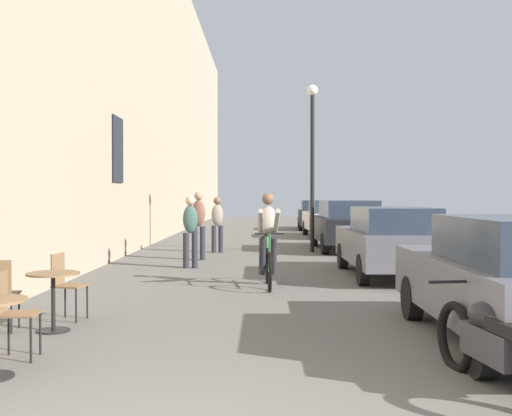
# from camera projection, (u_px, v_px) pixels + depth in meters

# --- Properties ---
(building_facade_left) EXTENTS (0.54, 68.00, 11.99)m
(building_facade_left) POSITION_uv_depth(u_px,v_px,m) (122.00, 44.00, 17.67)
(building_facade_left) COLOR tan
(building_facade_left) RESTS_ON ground_plane
(cafe_chair_near_toward_wall) EXTENTS (0.41, 0.41, 0.89)m
(cafe_chair_near_toward_wall) POSITION_uv_depth(u_px,v_px,m) (12.00, 308.00, 6.27)
(cafe_chair_near_toward_wall) COLOR black
(cafe_chair_near_toward_wall) RESTS_ON ground_plane
(cafe_table_mid) EXTENTS (0.64, 0.64, 0.72)m
(cafe_table_mid) POSITION_uv_depth(u_px,v_px,m) (53.00, 289.00, 7.56)
(cafe_table_mid) COLOR black
(cafe_table_mid) RESTS_ON ground_plane
(cafe_chair_mid_toward_wall) EXTENTS (0.44, 0.44, 0.89)m
(cafe_chair_mid_toward_wall) POSITION_uv_depth(u_px,v_px,m) (65.00, 281.00, 8.24)
(cafe_chair_mid_toward_wall) COLOR black
(cafe_chair_mid_toward_wall) RESTS_ON ground_plane
(cyclist_on_bicycle) EXTENTS (0.52, 1.76, 1.74)m
(cyclist_on_bicycle) POSITION_uv_depth(u_px,v_px,m) (268.00, 242.00, 11.34)
(cyclist_on_bicycle) COLOR black
(cyclist_on_bicycle) RESTS_ON ground_plane
(pedestrian_near) EXTENTS (0.38, 0.30, 1.65)m
(pedestrian_near) POSITION_uv_depth(u_px,v_px,m) (190.00, 228.00, 14.15)
(pedestrian_near) COLOR #26262D
(pedestrian_near) RESTS_ON ground_plane
(pedestrian_mid) EXTENTS (0.34, 0.24, 1.76)m
(pedestrian_mid) POSITION_uv_depth(u_px,v_px,m) (199.00, 221.00, 15.95)
(pedestrian_mid) COLOR #26262D
(pedestrian_mid) RESTS_ON ground_plane
(pedestrian_far) EXTENTS (0.37, 0.29, 1.62)m
(pedestrian_far) POSITION_uv_depth(u_px,v_px,m) (217.00, 221.00, 18.00)
(pedestrian_far) COLOR #26262D
(pedestrian_far) RESTS_ON ground_plane
(street_lamp) EXTENTS (0.32, 0.32, 4.90)m
(street_lamp) POSITION_uv_depth(u_px,v_px,m) (312.00, 146.00, 18.09)
(street_lamp) COLOR black
(street_lamp) RESTS_ON ground_plane
(parked_car_second) EXTENTS (1.74, 4.03, 1.43)m
(parked_car_second) POSITION_uv_depth(u_px,v_px,m) (390.00, 241.00, 12.63)
(parked_car_second) COLOR #595960
(parked_car_second) RESTS_ON ground_plane
(parked_car_third) EXTENTS (1.90, 4.31, 1.52)m
(parked_car_third) POSITION_uv_depth(u_px,v_px,m) (346.00, 224.00, 18.74)
(parked_car_third) COLOR black
(parked_car_third) RESTS_ON ground_plane
(parked_car_fourth) EXTENTS (1.88, 4.21, 1.48)m
(parked_car_fourth) POSITION_uv_depth(u_px,v_px,m) (329.00, 218.00, 24.74)
(parked_car_fourth) COLOR beige
(parked_car_fourth) RESTS_ON ground_plane
(parked_car_fifth) EXTENTS (1.82, 4.08, 1.43)m
(parked_car_fifth) POSITION_uv_depth(u_px,v_px,m) (316.00, 214.00, 30.15)
(parked_car_fifth) COLOR black
(parked_car_fifth) RESTS_ON ground_plane
(parked_motorcycle) EXTENTS (0.62, 2.14, 0.92)m
(parked_motorcycle) POSITION_uv_depth(u_px,v_px,m) (495.00, 345.00, 5.21)
(parked_motorcycle) COLOR black
(parked_motorcycle) RESTS_ON ground_plane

